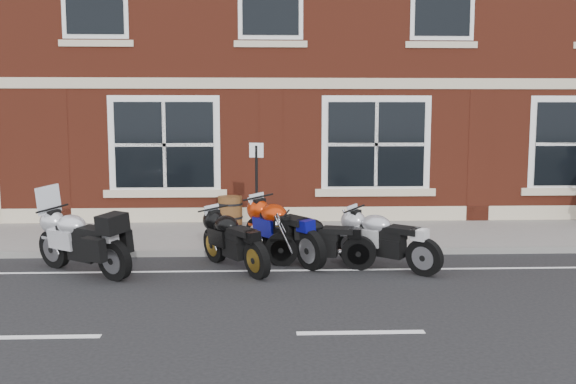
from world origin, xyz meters
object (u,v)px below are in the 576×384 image
(moto_touring_silver, at_px, (82,238))
(parking_sign, at_px, (257,186))
(moto_sport_black, at_px, (235,239))
(barrel_planter, at_px, (230,210))
(moto_sport_red, at_px, (283,228))
(moto_sport_silver, at_px, (386,238))
(moto_naked_black, at_px, (318,239))

(moto_touring_silver, relative_size, parking_sign, 0.93)
(moto_sport_black, bearing_deg, barrel_planter, 61.83)
(moto_sport_red, height_order, moto_sport_silver, moto_sport_red)
(moto_touring_silver, height_order, moto_sport_silver, moto_touring_silver)
(moto_sport_red, relative_size, barrel_planter, 3.07)
(parking_sign, bearing_deg, moto_touring_silver, -134.20)
(moto_touring_silver, xyz_separation_m, moto_sport_red, (3.45, 0.77, 0.00))
(moto_sport_black, xyz_separation_m, barrel_planter, (-0.27, 3.87, -0.09))
(moto_touring_silver, bearing_deg, parking_sign, -24.30)
(barrel_planter, bearing_deg, moto_touring_silver, -119.93)
(barrel_planter, distance_m, parking_sign, 2.59)
(moto_touring_silver, height_order, parking_sign, parking_sign)
(moto_sport_black, distance_m, moto_sport_silver, 2.64)
(moto_touring_silver, relative_size, moto_sport_red, 0.93)
(moto_touring_silver, bearing_deg, moto_naked_black, -50.18)
(moto_touring_silver, height_order, barrel_planter, moto_touring_silver)
(moto_sport_silver, distance_m, parking_sign, 2.84)
(moto_touring_silver, bearing_deg, moto_sport_silver, -52.33)
(moto_sport_silver, relative_size, parking_sign, 0.81)
(moto_sport_silver, height_order, moto_naked_black, moto_sport_silver)
(moto_sport_silver, height_order, parking_sign, parking_sign)
(moto_naked_black, xyz_separation_m, parking_sign, (-1.08, 1.42, 0.77))
(moto_sport_black, bearing_deg, moto_sport_red, 3.32)
(moto_sport_red, bearing_deg, barrel_planter, 75.83)
(moto_sport_red, distance_m, moto_sport_black, 1.07)
(moto_sport_black, relative_size, barrel_planter, 2.79)
(moto_touring_silver, bearing_deg, moto_sport_black, -50.08)
(moto_sport_black, height_order, parking_sign, parking_sign)
(moto_touring_silver, distance_m, moto_sport_silver, 5.22)
(moto_sport_silver, bearing_deg, parking_sign, 98.67)
(moto_naked_black, bearing_deg, moto_sport_silver, -81.32)
(moto_sport_black, distance_m, parking_sign, 1.71)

